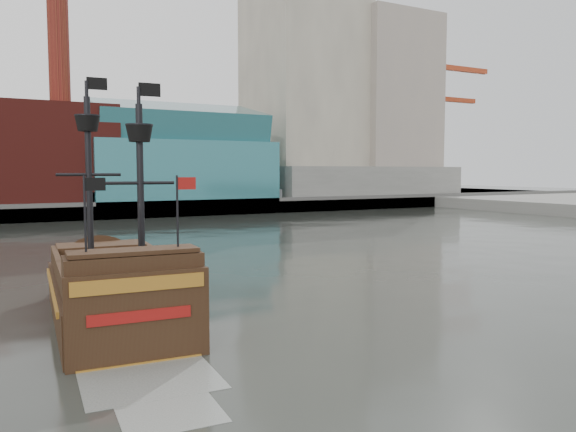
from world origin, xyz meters
TOP-DOWN VIEW (x-y plane):
  - ground at (0.00, 0.00)m, footprint 400.00×400.00m
  - promenade_far at (0.00, 92.00)m, footprint 220.00×60.00m
  - seawall at (0.00, 62.50)m, footprint 220.00×1.00m
  - skyline at (5.21, 84.56)m, footprint 149.00×45.00m
  - crane_a at (78.63, 82.00)m, footprint 22.50×4.00m
  - crane_b at (88.23, 92.00)m, footprint 19.10×4.00m
  - pirate_ship at (-13.78, 4.02)m, footprint 6.06×16.87m

SIDE VIEW (x-z plane):
  - ground at x=0.00m, z-range 0.00..0.00m
  - promenade_far at x=0.00m, z-range 0.00..2.00m
  - pirate_ship at x=-13.78m, z-range -5.09..7.34m
  - seawall at x=0.00m, z-range 0.00..2.60m
  - crane_b at x=88.23m, z-range 2.45..28.70m
  - crane_a at x=78.63m, z-range 2.99..35.24m
  - skyline at x=5.21m, z-range -6.45..55.55m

